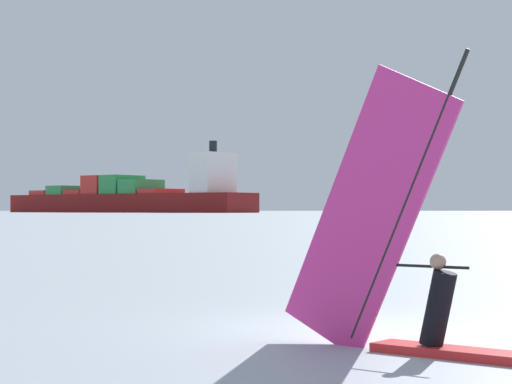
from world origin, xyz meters
TOP-DOWN VIEW (x-y plane):
  - ground_plane at (0.00, 0.00)m, footprint 4000.00×4000.00m
  - windsurfer at (1.14, -2.46)m, footprint 3.92×1.93m
  - cargo_ship at (-209.94, 478.68)m, footprint 164.16×86.16m
  - distant_headland at (-54.20, 1310.67)m, footprint 1138.45×421.46m

SIDE VIEW (x-z plane):
  - ground_plane at x=0.00m, z-range 0.00..0.00m
  - windsurfer at x=1.14m, z-range -1.00..3.22m
  - cargo_ship at x=-209.94m, z-range -9.96..26.74m
  - distant_headland at x=-54.20m, z-range 0.00..53.29m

